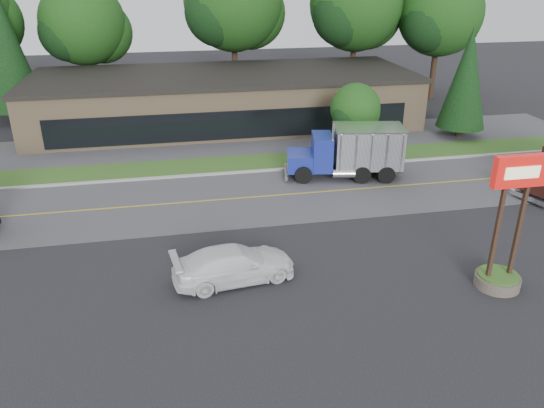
# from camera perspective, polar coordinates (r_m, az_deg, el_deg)

# --- Properties ---
(ground) EXTENTS (140.00, 140.00, 0.00)m
(ground) POSITION_cam_1_polar(r_m,az_deg,el_deg) (23.57, -2.64, -8.21)
(ground) COLOR #2D2D32
(ground) RESTS_ON ground
(road) EXTENTS (60.00, 8.00, 0.02)m
(road) POSITION_cam_1_polar(r_m,az_deg,el_deg) (31.48, -5.13, 0.48)
(road) COLOR slate
(road) RESTS_ON ground
(center_line) EXTENTS (60.00, 0.12, 0.01)m
(center_line) POSITION_cam_1_polar(r_m,az_deg,el_deg) (31.48, -5.13, 0.48)
(center_line) COLOR gold
(center_line) RESTS_ON ground
(curb) EXTENTS (60.00, 0.30, 0.12)m
(curb) POSITION_cam_1_polar(r_m,az_deg,el_deg) (35.35, -5.90, 3.17)
(curb) COLOR #9E9E99
(curb) RESTS_ON ground
(grass_verge) EXTENTS (60.00, 3.40, 0.03)m
(grass_verge) POSITION_cam_1_polar(r_m,az_deg,el_deg) (37.03, -6.18, 4.15)
(grass_verge) COLOR #23521C
(grass_verge) RESTS_ON ground
(far_parking) EXTENTS (60.00, 7.00, 0.02)m
(far_parking) POSITION_cam_1_polar(r_m,az_deg,el_deg) (41.75, -6.84, 6.46)
(far_parking) COLOR slate
(far_parking) RESTS_ON ground
(strip_mall) EXTENTS (32.00, 12.00, 4.00)m
(strip_mall) POSITION_cam_1_polar(r_m,az_deg,el_deg) (47.16, -5.13, 11.12)
(strip_mall) COLOR #9E8461
(strip_mall) RESTS_ON ground
(bilo_sign) EXTENTS (2.20, 1.90, 5.95)m
(bilo_sign) POSITION_cam_1_polar(r_m,az_deg,el_deg) (24.18, 23.73, -4.02)
(bilo_sign) COLOR #6B6054
(bilo_sign) RESTS_ON ground
(tree_far_b) EXTENTS (8.23, 7.75, 11.74)m
(tree_far_b) POSITION_cam_1_polar(r_m,az_deg,el_deg) (54.50, -19.50, 17.54)
(tree_far_b) COLOR #382619
(tree_far_b) RESTS_ON ground
(tree_far_c) EXTENTS (10.02, 9.43, 14.29)m
(tree_far_c) POSITION_cam_1_polar(r_m,az_deg,el_deg) (54.37, -4.04, 20.49)
(tree_far_c) COLOR #382619
(tree_far_c) RESTS_ON ground
(tree_far_d) EXTENTS (9.68, 9.11, 13.80)m
(tree_far_d) POSITION_cam_1_polar(r_m,az_deg,el_deg) (56.23, 9.12, 20.07)
(tree_far_d) COLOR #382619
(tree_far_d) RESTS_ON ground
(tree_far_e) EXTENTS (8.80, 8.29, 12.56)m
(tree_far_e) POSITION_cam_1_polar(r_m,az_deg,el_deg) (57.68, 17.67, 18.60)
(tree_far_e) COLOR #382619
(tree_far_e) RESTS_ON ground
(evergreen_left) EXTENTS (5.00, 5.00, 11.37)m
(evergreen_left) POSITION_cam_1_polar(r_m,az_deg,el_deg) (51.82, -26.76, 14.70)
(evergreen_left) COLOR #382619
(evergreen_left) RESTS_ON ground
(evergreen_right) EXTENTS (3.75, 3.75, 8.53)m
(evergreen_right) POSITION_cam_1_polar(r_m,az_deg,el_deg) (44.76, 20.18, 12.58)
(evergreen_right) COLOR #382619
(evergreen_right) RESTS_ON ground
(tree_verge) EXTENTS (3.71, 3.49, 5.29)m
(tree_verge) POSITION_cam_1_polar(r_m,az_deg,el_deg) (38.18, 9.00, 9.89)
(tree_verge) COLOR #382619
(tree_verge) RESTS_ON ground
(dump_truck_blue) EXTENTS (7.71, 3.89, 3.36)m
(dump_truck_blue) POSITION_cam_1_polar(r_m,az_deg,el_deg) (34.59, 8.55, 5.72)
(dump_truck_blue) COLOR black
(dump_truck_blue) RESTS_ON ground
(rally_car) EXTENTS (5.62, 2.94, 1.56)m
(rally_car) POSITION_cam_1_polar(r_m,az_deg,el_deg) (23.27, -4.12, -6.46)
(rally_car) COLOR white
(rally_car) RESTS_ON ground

